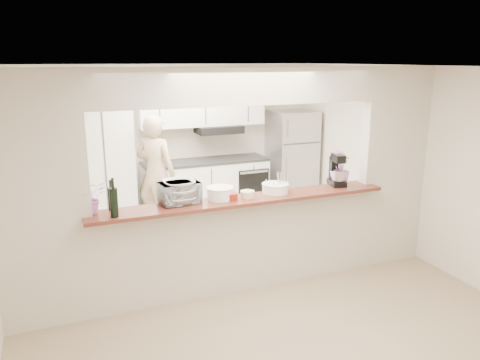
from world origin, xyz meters
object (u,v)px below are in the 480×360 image
stand_mixer (337,171)px  toaster_oven (179,193)px  refrigerator (292,159)px  person (156,173)px

stand_mixer → toaster_oven: bearing=179.9°
refrigerator → toaster_oven: refrigerator is taller
toaster_oven → person: (0.22, 2.25, -0.32)m
stand_mixer → person: (-1.73, 2.25, -0.38)m
stand_mixer → person: bearing=127.5°
stand_mixer → refrigerator: bearing=73.0°
toaster_oven → refrigerator: bearing=36.0°
refrigerator → person: (-2.53, -0.35, 0.04)m
refrigerator → person: size_ratio=0.96×
stand_mixer → person: size_ratio=0.22×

